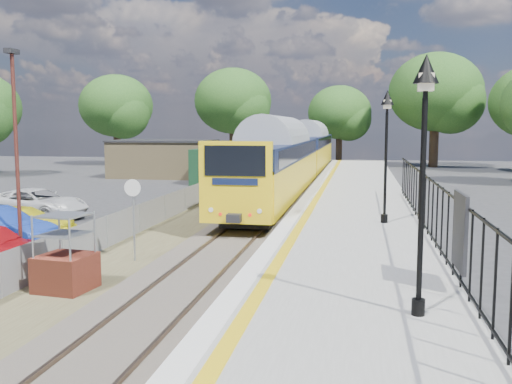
% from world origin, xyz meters
% --- Properties ---
extents(ground, '(120.00, 120.00, 0.00)m').
position_xyz_m(ground, '(0.00, 0.00, 0.00)').
color(ground, '#2D2D30').
rests_on(ground, ground).
extents(track_bed, '(5.90, 80.00, 0.29)m').
position_xyz_m(track_bed, '(-0.47, 9.67, 0.09)').
color(track_bed, '#473F38').
rests_on(track_bed, ground).
extents(platform, '(5.00, 70.00, 0.90)m').
position_xyz_m(platform, '(4.20, 8.00, 0.45)').
color(platform, gray).
rests_on(platform, ground).
extents(platform_edge, '(0.90, 70.00, 0.01)m').
position_xyz_m(platform_edge, '(2.14, 8.00, 0.90)').
color(platform_edge, silver).
rests_on(platform_edge, platform).
extents(victorian_lamp_south, '(0.44, 0.44, 4.60)m').
position_xyz_m(victorian_lamp_south, '(5.50, -4.00, 4.30)').
color(victorian_lamp_south, black).
rests_on(victorian_lamp_south, platform).
extents(victorian_lamp_north, '(0.44, 0.44, 4.60)m').
position_xyz_m(victorian_lamp_north, '(5.30, 6.00, 4.30)').
color(victorian_lamp_north, black).
rests_on(victorian_lamp_north, platform).
extents(palisade_fence, '(0.12, 26.00, 2.00)m').
position_xyz_m(palisade_fence, '(6.55, 2.24, 1.84)').
color(palisade_fence, black).
rests_on(palisade_fence, platform).
extents(wire_fence, '(0.06, 52.00, 1.20)m').
position_xyz_m(wire_fence, '(-4.20, 12.00, 0.60)').
color(wire_fence, '#999EA3').
rests_on(wire_fence, ground).
extents(outbuilding, '(10.80, 10.10, 3.12)m').
position_xyz_m(outbuilding, '(-10.91, 31.21, 1.52)').
color(outbuilding, '#9D8658').
rests_on(outbuilding, ground).
extents(tree_line, '(56.80, 43.80, 11.88)m').
position_xyz_m(tree_line, '(1.40, 42.00, 6.61)').
color(tree_line, '#332319').
rests_on(tree_line, ground).
extents(train, '(2.82, 40.83, 3.51)m').
position_xyz_m(train, '(0.00, 26.16, 2.34)').
color(train, yellow).
rests_on(train, ground).
extents(brick_plinth, '(1.42, 1.42, 2.07)m').
position_xyz_m(brick_plinth, '(-3.00, -1.03, 0.99)').
color(brick_plinth, maroon).
rests_on(brick_plinth, ground).
extents(speed_sign, '(0.53, 0.10, 2.64)m').
position_xyz_m(speed_sign, '(-2.50, 2.31, 1.78)').
color(speed_sign, '#999EA3').
rests_on(speed_sign, ground).
extents(carpark_lamp, '(0.25, 0.50, 6.65)m').
position_xyz_m(carpark_lamp, '(-6.23, 2.02, 3.81)').
color(carpark_lamp, '#51221B').
rests_on(carpark_lamp, ground).
extents(car_yellow, '(4.22, 2.56, 1.14)m').
position_xyz_m(car_yellow, '(-8.46, 5.75, 0.57)').
color(car_yellow, yellow).
rests_on(car_yellow, ground).
extents(car_white, '(5.27, 3.09, 1.38)m').
position_xyz_m(car_white, '(-10.38, 9.78, 0.69)').
color(car_white, silver).
rests_on(car_white, ground).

